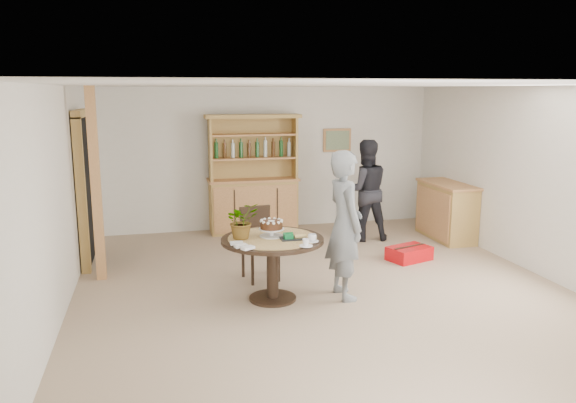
# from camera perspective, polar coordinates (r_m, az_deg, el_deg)

# --- Properties ---
(ground) EXTENTS (7.00, 7.00, 0.00)m
(ground) POSITION_cam_1_polar(r_m,az_deg,el_deg) (6.99, 3.76, -9.23)
(ground) COLOR tan
(ground) RESTS_ON ground
(room_shell) EXTENTS (6.04, 7.04, 2.52)m
(room_shell) POSITION_cam_1_polar(r_m,az_deg,el_deg) (6.59, 3.96, 5.11)
(room_shell) COLOR white
(room_shell) RESTS_ON ground
(doorway) EXTENTS (0.13, 1.10, 2.18)m
(doorway) POSITION_cam_1_polar(r_m,az_deg,el_deg) (8.40, -20.00, 1.41)
(doorway) COLOR black
(doorway) RESTS_ON ground
(pine_post) EXTENTS (0.12, 0.12, 2.50)m
(pine_post) POSITION_cam_1_polar(r_m,az_deg,el_deg) (7.57, -18.94, 1.57)
(pine_post) COLOR tan
(pine_post) RESTS_ON ground
(hutch) EXTENTS (1.62, 0.54, 2.04)m
(hutch) POSITION_cam_1_polar(r_m,az_deg,el_deg) (9.79, -3.55, 0.90)
(hutch) COLOR tan
(hutch) RESTS_ON ground
(sideboard) EXTENTS (0.54, 1.26, 0.94)m
(sideboard) POSITION_cam_1_polar(r_m,az_deg,el_deg) (9.70, 15.80, -0.90)
(sideboard) COLOR tan
(sideboard) RESTS_ON ground
(dining_table) EXTENTS (1.20, 1.20, 0.76)m
(dining_table) POSITION_cam_1_polar(r_m,az_deg,el_deg) (6.58, -1.59, -4.98)
(dining_table) COLOR black
(dining_table) RESTS_ON ground
(dining_chair) EXTENTS (0.49, 0.49, 0.95)m
(dining_chair) POSITION_cam_1_polar(r_m,az_deg,el_deg) (7.38, -3.05, -3.75)
(dining_chair) COLOR black
(dining_chair) RESTS_ON ground
(birthday_cake) EXTENTS (0.30, 0.30, 0.20)m
(birthday_cake) POSITION_cam_1_polar(r_m,az_deg,el_deg) (6.55, -1.69, -2.52)
(birthday_cake) COLOR white
(birthday_cake) RESTS_ON dining_table
(flower_vase) EXTENTS (0.47, 0.44, 0.42)m
(flower_vase) POSITION_cam_1_polar(r_m,az_deg,el_deg) (6.47, -4.73, -1.94)
(flower_vase) COLOR #3F7233
(flower_vase) RESTS_ON dining_table
(gift_tray) EXTENTS (0.30, 0.20, 0.08)m
(gift_tray) POSITION_cam_1_polar(r_m,az_deg,el_deg) (6.46, 0.50, -3.61)
(gift_tray) COLOR black
(gift_tray) RESTS_ON dining_table
(coffee_cup_a) EXTENTS (0.15, 0.15, 0.09)m
(coffee_cup_a) POSITION_cam_1_polar(r_m,az_deg,el_deg) (6.36, 2.47, -3.74)
(coffee_cup_a) COLOR white
(coffee_cup_a) RESTS_ON dining_table
(coffee_cup_b) EXTENTS (0.15, 0.15, 0.08)m
(coffee_cup_b) POSITION_cam_1_polar(r_m,az_deg,el_deg) (6.17, 1.83, -4.25)
(coffee_cup_b) COLOR white
(coffee_cup_b) RESTS_ON dining_table
(napkins) EXTENTS (0.24, 0.33, 0.03)m
(napkins) POSITION_cam_1_polar(r_m,az_deg,el_deg) (6.16, -4.72, -4.48)
(napkins) COLOR white
(napkins) RESTS_ON dining_table
(teen_boy) EXTENTS (0.47, 0.67, 1.77)m
(teen_boy) POSITION_cam_1_polar(r_m,az_deg,el_deg) (6.64, 5.78, -2.38)
(teen_boy) COLOR slate
(teen_boy) RESTS_ON ground
(adult_person) EXTENTS (0.85, 0.69, 1.66)m
(adult_person) POSITION_cam_1_polar(r_m,az_deg,el_deg) (9.28, 7.82, 1.14)
(adult_person) COLOR black
(adult_person) RESTS_ON ground
(red_suitcase) EXTENTS (0.70, 0.57, 0.21)m
(red_suitcase) POSITION_cam_1_polar(r_m,az_deg,el_deg) (8.42, 12.20, -5.17)
(red_suitcase) COLOR red
(red_suitcase) RESTS_ON ground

